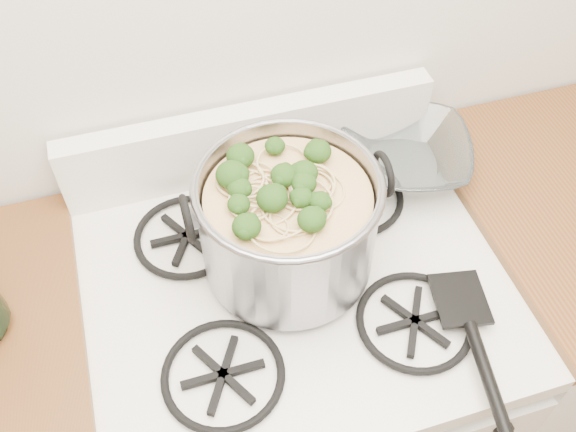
{
  "coord_description": "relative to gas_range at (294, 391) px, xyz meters",
  "views": [
    {
      "loc": [
        -0.21,
        0.63,
        1.88
      ],
      "look_at": [
        -0.0,
        1.3,
        1.05
      ],
      "focal_mm": 40.0,
      "sensor_mm": 36.0,
      "label": 1
    }
  ],
  "objects": [
    {
      "name": "spatula",
      "position": [
        0.26,
        -0.14,
        0.5
      ],
      "size": [
        0.34,
        0.36,
        0.02
      ],
      "primitive_type": null,
      "rotation": [
        0.0,
        0.0,
        -0.19
      ],
      "color": "black",
      "rests_on": "gas_range"
    },
    {
      "name": "stock_pot",
      "position": [
        -0.0,
        0.04,
        0.59
      ],
      "size": [
        0.35,
        0.32,
        0.21
      ],
      "color": "gray",
      "rests_on": "gas_range"
    },
    {
      "name": "gas_range",
      "position": [
        0.0,
        0.0,
        0.0
      ],
      "size": [
        0.76,
        0.66,
        0.92
      ],
      "color": "white",
      "rests_on": "ground"
    },
    {
      "name": "glass_bowl",
      "position": [
        0.3,
        0.2,
        0.5
      ],
      "size": [
        0.14,
        0.14,
        0.03
      ],
      "primitive_type": "imported",
      "rotation": [
        0.0,
        0.0,
        -0.34
      ],
      "color": "white",
      "rests_on": "gas_range"
    }
  ]
}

